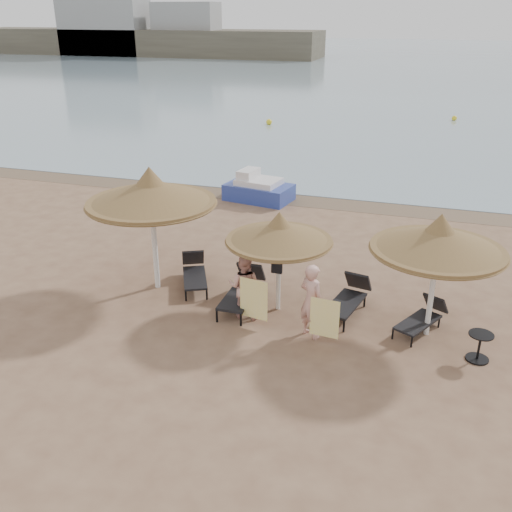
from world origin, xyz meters
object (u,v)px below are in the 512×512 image
at_px(lounger_near_left, 243,289).
at_px(person_left, 244,281).
at_px(person_right, 312,295).
at_px(lounger_far_right, 423,317).
at_px(lounger_near_right, 349,297).
at_px(lounger_far_left, 194,272).
at_px(side_table, 479,348).
at_px(palapa_left, 151,193).
at_px(pedal_boat, 258,189).
at_px(palapa_center, 279,233).
at_px(palapa_right, 439,240).

xyz_separation_m(lounger_near_left, person_left, (0.23, -0.61, 0.53)).
bearing_deg(person_right, lounger_far_right, -125.59).
xyz_separation_m(lounger_near_left, lounger_near_right, (2.58, 0.41, -0.03)).
relative_size(lounger_far_right, person_left, 0.89).
relative_size(lounger_far_left, side_table, 2.95).
bearing_deg(lounger_far_right, palapa_left, -153.76).
bearing_deg(pedal_boat, person_left, -64.62).
distance_m(palapa_center, lounger_far_left, 3.09).
bearing_deg(side_table, person_right, -178.39).
relative_size(palapa_right, person_right, 1.43).
distance_m(lounger_far_right, person_left, 4.22).
distance_m(person_left, pedal_boat, 9.22).
bearing_deg(palapa_right, lounger_far_right, 120.03).
relative_size(person_left, person_right, 0.91).
height_order(lounger_far_left, lounger_near_right, lounger_near_right).
height_order(palapa_center, person_right, palapa_center).
xyz_separation_m(lounger_near_left, person_right, (1.95, -1.00, 0.62)).
relative_size(palapa_center, lounger_far_right, 1.54).
xyz_separation_m(palapa_right, lounger_far_left, (-6.06, 0.79, -1.95)).
bearing_deg(palapa_left, pedal_boat, 87.97).
bearing_deg(lounger_far_left, lounger_near_left, -48.01).
relative_size(palapa_left, person_right, 1.62).
bearing_deg(person_left, palapa_center, -141.42).
xyz_separation_m(palapa_left, person_left, (2.71, -0.81, -1.68)).
bearing_deg(side_table, lounger_far_right, 141.04).
xyz_separation_m(palapa_left, lounger_far_left, (0.88, 0.46, -2.26)).
height_order(palapa_right, person_left, palapa_right).
height_order(person_left, pedal_boat, person_left).
distance_m(side_table, person_left, 5.34).
bearing_deg(lounger_near_left, person_right, -27.47).
bearing_deg(lounger_near_right, pedal_boat, 133.19).
relative_size(palapa_center, person_left, 1.38).
bearing_deg(pedal_boat, palapa_right, -41.54).
relative_size(lounger_far_left, lounger_near_right, 0.95).
bearing_deg(lounger_near_right, person_right, -102.32).
height_order(palapa_right, lounger_far_right, palapa_right).
bearing_deg(palapa_center, lounger_near_left, 179.17).
xyz_separation_m(palapa_center, lounger_far_left, (-2.51, 0.67, -1.66)).
xyz_separation_m(palapa_right, pedal_boat, (-6.65, 8.40, -1.87)).
distance_m(palapa_right, person_left, 4.47).
bearing_deg(person_left, lounger_near_right, -159.30).
height_order(palapa_center, pedal_boat, palapa_center).
xyz_separation_m(palapa_center, person_right, (1.04, -0.98, -1.00)).
bearing_deg(palapa_right, palapa_left, 177.30).
xyz_separation_m(lounger_near_left, lounger_far_right, (4.35, 0.06, -0.08)).
bearing_deg(palapa_right, side_table, -35.64).
relative_size(side_table, person_right, 0.31).
distance_m(palapa_left, palapa_center, 3.45).
distance_m(palapa_center, person_right, 1.74).
height_order(lounger_near_left, lounger_far_right, lounger_near_left).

